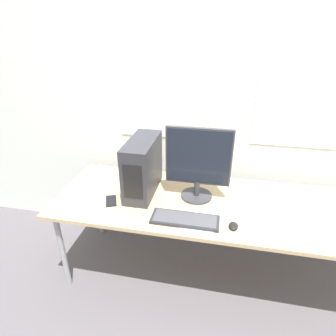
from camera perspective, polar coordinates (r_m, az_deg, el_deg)
name	(u,v)px	position (r m, az deg, el deg)	size (l,w,h in m)	color
ground_plane	(208,318)	(2.29, 8.07, -27.91)	(14.00, 14.00, 0.00)	#565156
wall_back	(228,98)	(2.33, 12.06, 13.74)	(8.00, 0.07, 2.70)	silver
desk	(218,208)	(2.10, 10.09, -7.98)	(2.40, 0.81, 0.71)	tan
pc_tower	(143,167)	(2.10, -5.17, 0.30)	(0.19, 0.48, 0.42)	#2D2D33
monitor_main	(198,163)	(1.99, 6.14, 1.12)	(0.47, 0.23, 0.54)	#333338
keyboard	(185,219)	(1.88, 3.47, -10.39)	(0.45, 0.16, 0.02)	#28282D
mouse	(233,226)	(1.87, 13.15, -11.39)	(0.06, 0.09, 0.03)	black
cell_phone	(111,201)	(2.11, -11.48, -6.56)	(0.12, 0.16, 0.01)	black
paper_sheet_left	(201,220)	(1.90, 6.76, -10.51)	(0.27, 0.33, 0.00)	white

